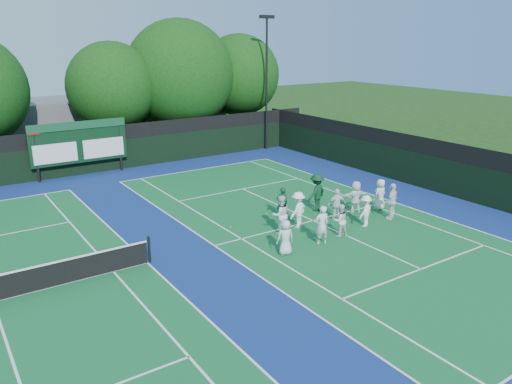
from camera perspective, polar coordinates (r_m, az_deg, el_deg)
ground at (r=23.71m, az=8.10°, el=-3.99°), size 120.00×120.00×0.00m
court_apron at (r=21.26m, az=-5.99°, el=-6.45°), size 34.00×32.00×0.01m
near_court at (r=24.41m, az=6.54°, el=-3.27°), size 11.05×23.85×0.01m
back_fence at (r=34.28m, az=-18.00°, el=4.33°), size 34.00×0.08×3.00m
divider_fence_right at (r=30.41m, az=19.71°, el=2.59°), size 0.08×32.00×3.00m
scoreboard at (r=33.47m, az=-19.59°, el=5.34°), size 6.00×0.21×3.55m
clubhouse at (r=42.84m, az=-16.01°, el=7.81°), size 18.00×6.00×4.00m
light_pole_right at (r=39.17m, az=1.22°, el=13.98°), size 1.20×0.30×10.12m
tree_c at (r=37.93m, az=-15.94°, el=11.26°), size 6.35×6.35×8.34m
tree_d at (r=39.87m, az=-8.56°, el=12.82°), size 8.36×8.36×9.97m
tree_e at (r=42.47m, az=-1.83°, el=12.99°), size 6.65×6.65×8.89m
tennis_ball_1 at (r=26.01m, az=12.83°, el=-2.24°), size 0.07×0.07×0.07m
tennis_ball_2 at (r=25.17m, az=15.08°, el=-3.07°), size 0.07×0.07×0.07m
tennis_ball_3 at (r=23.42m, az=-2.93°, el=-4.02°), size 0.07×0.07×0.07m
tennis_ball_4 at (r=25.17m, az=1.21°, el=-2.46°), size 0.07×0.07×0.07m
tennis_ball_5 at (r=25.33m, az=10.11°, el=-2.60°), size 0.07×0.07×0.07m
player_front_0 at (r=20.39m, az=3.38°, el=-5.19°), size 0.81×0.61×1.49m
player_front_1 at (r=21.50m, az=7.54°, el=-3.76°), size 0.71×0.55×1.73m
player_front_2 at (r=22.53m, az=9.59°, el=-3.20°), size 0.81×0.68×1.48m
player_front_3 at (r=23.89m, az=12.39°, el=-2.12°), size 1.11×0.86×1.52m
player_front_4 at (r=25.14m, az=15.30°, el=-1.02°), size 1.15×0.79×1.81m
player_back_0 at (r=22.50m, az=2.82°, el=-2.59°), size 0.97×0.82×1.78m
player_back_1 at (r=23.25m, az=4.82°, el=-2.04°), size 1.27×0.99×1.73m
player_back_2 at (r=24.47m, az=9.23°, el=-1.41°), size 1.00×0.66×1.57m
player_back_3 at (r=25.70m, az=11.31°, el=-0.53°), size 1.60×0.87×1.65m
player_back_4 at (r=26.42m, az=14.00°, el=-0.26°), size 0.82×0.57×1.61m
coach_left at (r=24.39m, az=3.00°, el=-1.25°), size 0.67×0.54×1.58m
coach_right at (r=25.54m, az=6.94°, el=-0.06°), size 1.41×1.05×1.95m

